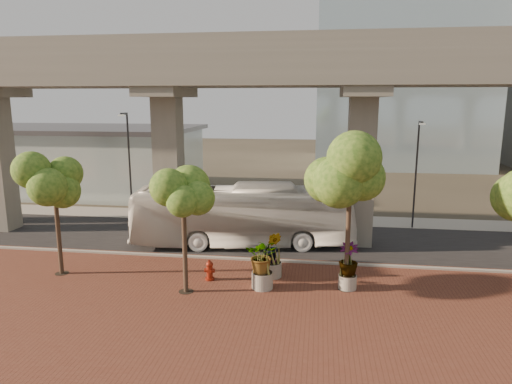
# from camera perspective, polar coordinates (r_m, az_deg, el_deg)

# --- Properties ---
(ground) EXTENTS (160.00, 160.00, 0.00)m
(ground) POSITION_cam_1_polar(r_m,az_deg,el_deg) (27.54, 0.19, -7.24)
(ground) COLOR #343025
(ground) RESTS_ON ground
(brick_plaza) EXTENTS (70.00, 13.00, 0.06)m
(brick_plaza) POSITION_cam_1_polar(r_m,az_deg,el_deg) (20.20, -2.98, -14.34)
(brick_plaza) COLOR brown
(brick_plaza) RESTS_ON ground
(asphalt_road) EXTENTS (90.00, 8.00, 0.04)m
(asphalt_road) POSITION_cam_1_polar(r_m,az_deg,el_deg) (29.42, 0.73, -5.98)
(asphalt_road) COLOR black
(asphalt_road) RESTS_ON ground
(curb_strip) EXTENTS (70.00, 0.25, 0.16)m
(curb_strip) POSITION_cam_1_polar(r_m,az_deg,el_deg) (25.64, -0.42, -8.49)
(curb_strip) COLOR gray
(curb_strip) RESTS_ON ground
(far_sidewalk) EXTENTS (90.00, 3.00, 0.06)m
(far_sidewalk) POSITION_cam_1_polar(r_m,az_deg,el_deg) (34.67, 1.88, -3.27)
(far_sidewalk) COLOR gray
(far_sidewalk) RESTS_ON ground
(transit_viaduct) EXTENTS (72.00, 5.60, 12.40)m
(transit_viaduct) POSITION_cam_1_polar(r_m,az_deg,el_deg) (28.12, 0.76, 8.30)
(transit_viaduct) COLOR gray
(transit_viaduct) RESTS_ON ground
(station_pavilion) EXTENTS (23.00, 13.00, 6.30)m
(station_pavilion) POSITION_cam_1_polar(r_m,az_deg,el_deg) (48.35, -21.26, 3.97)
(station_pavilion) COLOR silver
(station_pavilion) RESTS_ON ground
(transit_bus) EXTENTS (13.75, 4.93, 3.75)m
(transit_bus) POSITION_cam_1_polar(r_m,az_deg,el_deg) (27.96, -1.64, -2.96)
(transit_bus) COLOR silver
(transit_bus) RESTS_ON ground
(fire_hydrant) EXTENTS (0.51, 0.46, 1.01)m
(fire_hydrant) POSITION_cam_1_polar(r_m,az_deg,el_deg) (22.98, -5.82, -9.71)
(fire_hydrant) COLOR maroon
(fire_hydrant) RESTS_ON ground
(planter_front) EXTENTS (2.23, 2.23, 2.45)m
(planter_front) POSITION_cam_1_polar(r_m,az_deg,el_deg) (21.55, 0.82, -8.26)
(planter_front) COLOR #ACA69B
(planter_front) RESTS_ON ground
(planter_right) EXTENTS (2.10, 2.10, 2.24)m
(planter_right) POSITION_cam_1_polar(r_m,az_deg,el_deg) (21.97, 11.46, -8.47)
(planter_right) COLOR #9A958B
(planter_right) RESTS_ON ground
(planter_left) EXTENTS (2.14, 2.14, 2.35)m
(planter_left) POSITION_cam_1_polar(r_m,az_deg,el_deg) (22.95, 2.03, -7.20)
(planter_left) COLOR #B0A79F
(planter_left) RESTS_ON ground
(street_tree_far_west) EXTENTS (3.39, 3.39, 6.23)m
(street_tree_far_west) POSITION_cam_1_polar(r_m,az_deg,el_deg) (24.65, -23.92, 0.89)
(street_tree_far_west) COLOR #4A372A
(street_tree_far_west) RESTS_ON ground
(street_tree_near_west) EXTENTS (2.96, 2.96, 6.06)m
(street_tree_near_west) POSITION_cam_1_polar(r_m,az_deg,el_deg) (20.55, -9.12, -0.14)
(street_tree_near_west) COLOR #4A372A
(street_tree_near_west) RESTS_ON ground
(street_tree_near_east) EXTENTS (3.94, 3.94, 7.25)m
(street_tree_near_east) POSITION_cam_1_polar(r_m,az_deg,el_deg) (20.82, 11.70, 2.02)
(street_tree_near_east) COLOR #4A372A
(street_tree_near_east) RESTS_ON ground
(streetlamp_west) EXTENTS (0.39, 1.15, 7.91)m
(streetlamp_west) POSITION_cam_1_polar(r_m,az_deg,el_deg) (34.53, -15.63, 4.01)
(streetlamp_west) COLOR #2C2D31
(streetlamp_west) RESTS_ON ground
(streetlamp_east) EXTENTS (0.37, 1.07, 7.41)m
(streetlamp_east) POSITION_cam_1_polar(r_m,az_deg,el_deg) (32.95, 19.44, 2.94)
(streetlamp_east) COLOR #2D2D32
(streetlamp_east) RESTS_ON ground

